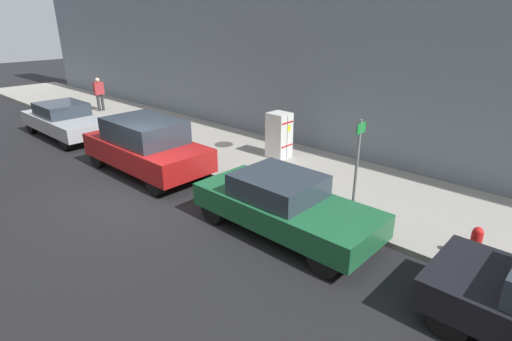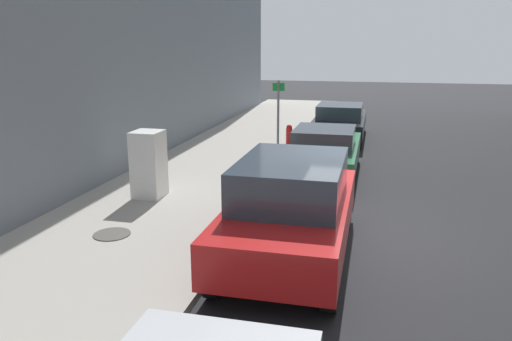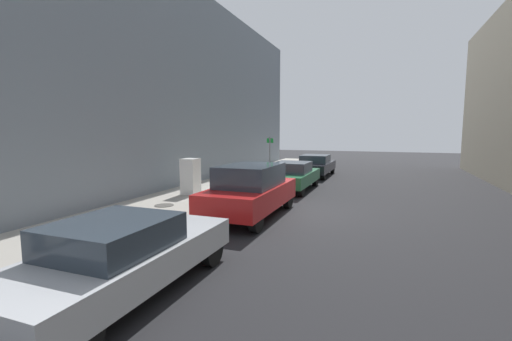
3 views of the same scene
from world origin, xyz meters
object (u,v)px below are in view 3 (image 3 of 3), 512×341
(parked_sedan_silver, at_px, (122,256))
(parked_sedan_dark, at_px, (316,165))
(fire_hydrant, at_px, (282,171))
(parked_suv_red, at_px, (250,190))
(discarded_refrigerator, at_px, (191,176))
(parked_sedan_green, at_px, (293,175))
(street_sign_post, at_px, (270,157))

(parked_sedan_silver, distance_m, parked_sedan_dark, 17.37)
(fire_hydrant, height_order, parked_suv_red, parked_suv_red)
(discarded_refrigerator, height_order, parked_sedan_green, discarded_refrigerator)
(parked_sedan_green, bearing_deg, fire_hydrant, 114.07)
(fire_hydrant, bearing_deg, street_sign_post, -87.52)
(fire_hydrant, distance_m, parked_sedan_dark, 2.65)
(street_sign_post, distance_m, parked_suv_red, 6.75)
(parked_sedan_silver, height_order, parked_sedan_green, same)
(parked_suv_red, height_order, parked_sedan_green, parked_suv_red)
(street_sign_post, relative_size, parked_suv_red, 0.54)
(parked_suv_red, bearing_deg, street_sign_post, 103.02)
(fire_hydrant, bearing_deg, parked_suv_red, -80.01)
(fire_hydrant, relative_size, parked_suv_red, 0.16)
(fire_hydrant, xyz_separation_m, parked_suv_red, (1.63, -9.27, 0.42))
(fire_hydrant, relative_size, parked_sedan_silver, 0.15)
(fire_hydrant, height_order, parked_sedan_dark, parked_sedan_dark)
(discarded_refrigerator, distance_m, parked_sedan_dark, 9.77)
(discarded_refrigerator, bearing_deg, street_sign_post, 61.83)
(parked_sedan_green, bearing_deg, discarded_refrigerator, -139.07)
(fire_hydrant, xyz_separation_m, parked_sedan_green, (1.63, -3.66, 0.23))
(fire_hydrant, bearing_deg, parked_sedan_green, -65.93)
(parked_sedan_dark, bearing_deg, discarded_refrigerator, -112.72)
(fire_hydrant, relative_size, parked_sedan_dark, 0.15)
(street_sign_post, distance_m, parked_sedan_silver, 12.69)
(fire_hydrant, xyz_separation_m, parked_sedan_silver, (1.63, -15.29, 0.24))
(street_sign_post, relative_size, fire_hydrant, 3.47)
(street_sign_post, distance_m, parked_sedan_green, 1.95)
(street_sign_post, distance_m, parked_sedan_dark, 5.09)
(street_sign_post, height_order, parked_sedan_dark, street_sign_post)
(parked_sedan_silver, relative_size, parked_sedan_green, 1.05)
(discarded_refrigerator, relative_size, street_sign_post, 0.63)
(parked_sedan_green, bearing_deg, parked_suv_red, -90.00)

